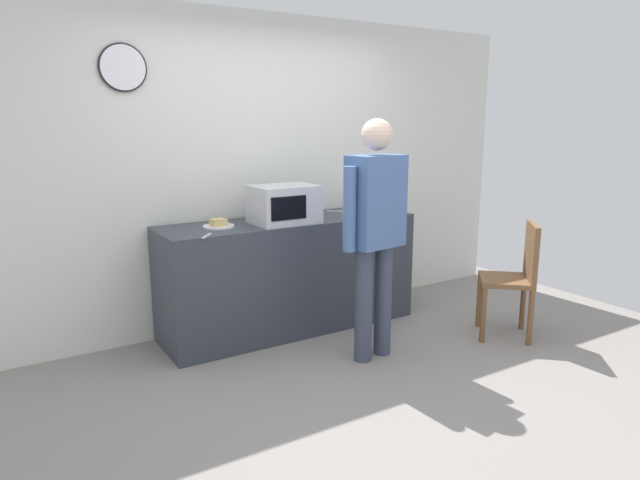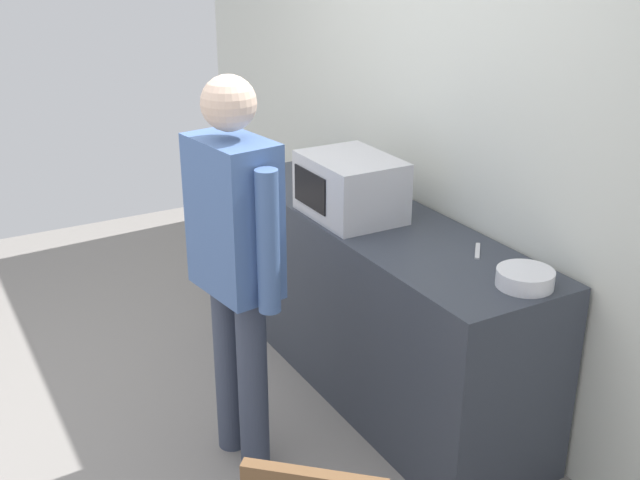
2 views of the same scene
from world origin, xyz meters
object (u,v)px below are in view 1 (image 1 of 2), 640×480
Objects in this scene: sandwich_plate at (219,225)px; wooden_chair at (516,274)px; spoon_utensil at (207,236)px; salad_bowl at (373,205)px; fork_utensil at (336,211)px; microwave at (284,204)px; person_standing at (375,222)px.

sandwich_plate is 2.39m from wooden_chair.
wooden_chair is (2.26, -0.86, -0.41)m from spoon_utensil.
fork_utensil is at bearing 169.93° from salad_bowl.
microwave is 2.94× the size of fork_utensil.
wooden_chair is at bearing -66.97° from salad_bowl.
microwave is 0.83m from person_standing.
microwave is 2.94× the size of spoon_utensil.
salad_bowl is (1.03, 0.19, -0.11)m from microwave.
person_standing is (-0.70, -0.95, 0.06)m from salad_bowl.
salad_bowl is (1.54, 0.09, 0.01)m from sandwich_plate.
fork_utensil is (1.18, 0.15, -0.02)m from sandwich_plate.
person_standing is at bearing -126.57° from salad_bowl.
microwave reaches higher than spoon_utensil.
salad_bowl is at bearing 53.43° from person_standing.
salad_bowl is 1.78m from spoon_utensil.
fork_utensil and spoon_utensil have the same top height.
spoon_utensil is at bearing 159.21° from wooden_chair.
spoon_utensil is 1.20m from person_standing.
sandwich_plate is 1.04× the size of salad_bowl.
sandwich_plate is 1.20m from person_standing.
microwave is at bearing -11.23° from sandwich_plate.
spoon_utensil is at bearing -162.80° from fork_utensil.
wooden_chair is at bearing -33.64° from microwave.
microwave is at bearing -169.60° from salad_bowl.
spoon_utensil and wooden_chair have the same top height.
spoon_utensil is at bearing -125.91° from sandwich_plate.
sandwich_plate is at bearing -176.76° from salad_bowl.
person_standing is at bearing 167.30° from wooden_chair.
sandwich_plate is at bearing 134.49° from person_standing.
sandwich_plate is at bearing -172.64° from fork_utensil.
microwave is at bearing -159.12° from fork_utensil.
microwave is at bearing 113.56° from person_standing.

